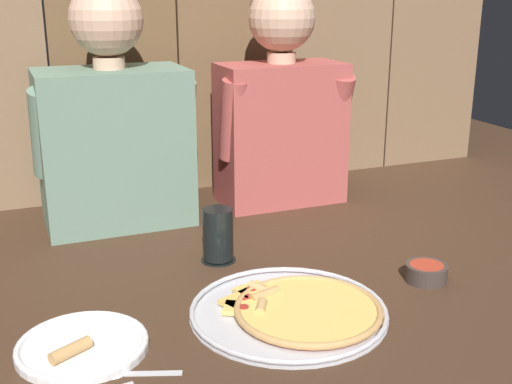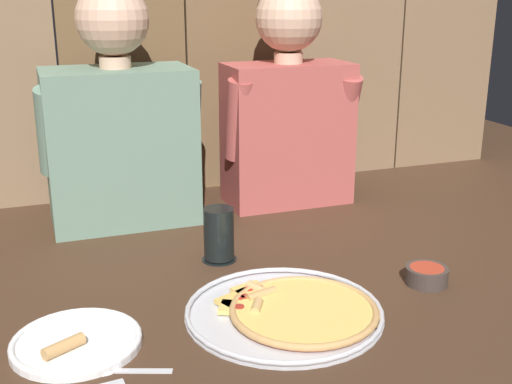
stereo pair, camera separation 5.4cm
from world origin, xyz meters
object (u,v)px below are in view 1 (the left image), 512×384
Objects in this scene: diner_right at (281,100)px; drinking_glass at (218,235)px; dipping_bowl at (426,272)px; pizza_tray at (295,310)px; diner_left at (113,119)px; dinner_plate at (82,345)px.

drinking_glass is at bearing -131.68° from diner_right.
diner_right reaches higher than dipping_bowl.
pizza_tray is at bearing -174.41° from dipping_bowl.
pizza_tray is at bearing -79.92° from drinking_glass.
dipping_bowl is 0.87m from diner_left.
diner_left is 0.48m from diner_right.
dinner_plate is 0.71m from diner_left.
diner_right is at bearing 68.39° from pizza_tray.
dipping_bowl is (0.73, 0.01, 0.01)m from dinner_plate.
diner_right is at bearing 48.32° from drinking_glass.
drinking_glass is 0.47m from dipping_bowl.
diner_left is (-0.22, 0.65, 0.27)m from pizza_tray.
drinking_glass is at bearing 38.99° from dinner_plate.
drinking_glass reaches higher than dinner_plate.
diner_right is (0.48, -0.00, 0.02)m from diner_left.
diner_right is at bearing -0.01° from diner_left.
diner_left reaches higher than pizza_tray.
dipping_bowl is (0.33, 0.03, 0.01)m from pizza_tray.
drinking_glass is (-0.05, 0.30, 0.05)m from pizza_tray.
drinking_glass is at bearing -65.19° from diner_left.
pizza_tray is 1.67× the size of dinner_plate.
pizza_tray is 0.40m from dinner_plate.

